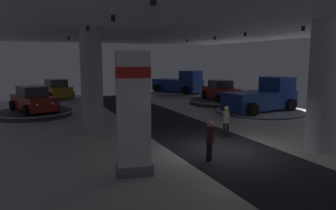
{
  "coord_description": "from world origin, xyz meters",
  "views": [
    {
      "loc": [
        -7.49,
        -11.34,
        3.94
      ],
      "look_at": [
        -0.71,
        4.5,
        1.4
      ],
      "focal_mm": 33.94,
      "sensor_mm": 36.0,
      "label": 1
    }
  ],
  "objects_px": {
    "column_left": "(92,81)",
    "brand_sign_pylon": "(133,112)",
    "pickup_truck_mid_right": "(263,97)",
    "display_platform_far_right": "(221,102)",
    "display_platform_far_left": "(34,113)",
    "pickup_truck_deep_right": "(180,83)",
    "column_right": "(324,87)",
    "display_platform_deep_left": "(56,99)",
    "display_car_deep_left": "(56,89)",
    "display_car_far_right": "(221,91)",
    "display_platform_deep_right": "(177,94)",
    "display_platform_mid_right": "(259,113)",
    "visitor_walking_near": "(209,138)",
    "visitor_walking_far": "(226,120)",
    "display_car_far_left": "(33,100)"
  },
  "relations": [
    {
      "from": "display_platform_far_right",
      "to": "display_car_far_right",
      "type": "xyz_separation_m",
      "value": [
        0.0,
        0.03,
        0.93
      ]
    },
    {
      "from": "display_platform_deep_right",
      "to": "pickup_truck_deep_right",
      "type": "bearing_deg",
      "value": -61.09
    },
    {
      "from": "display_car_far_left",
      "to": "visitor_walking_far",
      "type": "relative_size",
      "value": 2.86
    },
    {
      "from": "column_left",
      "to": "pickup_truck_mid_right",
      "type": "distance_m",
      "value": 11.96
    },
    {
      "from": "display_car_far_right",
      "to": "display_platform_mid_right",
      "type": "bearing_deg",
      "value": -96.1
    },
    {
      "from": "visitor_walking_far",
      "to": "display_platform_deep_left",
      "type": "bearing_deg",
      "value": 110.91
    },
    {
      "from": "pickup_truck_deep_right",
      "to": "column_right",
      "type": "bearing_deg",
      "value": -98.53
    },
    {
      "from": "display_car_far_left",
      "to": "visitor_walking_near",
      "type": "bearing_deg",
      "value": -65.34
    },
    {
      "from": "display_platform_far_right",
      "to": "pickup_truck_deep_right",
      "type": "bearing_deg",
      "value": 95.89
    },
    {
      "from": "display_platform_mid_right",
      "to": "column_left",
      "type": "bearing_deg",
      "value": -176.94
    },
    {
      "from": "brand_sign_pylon",
      "to": "visitor_walking_far",
      "type": "relative_size",
      "value": 2.63
    },
    {
      "from": "pickup_truck_mid_right",
      "to": "brand_sign_pylon",
      "type": "bearing_deg",
      "value": -147.18
    },
    {
      "from": "display_platform_deep_left",
      "to": "display_car_far_right",
      "type": "bearing_deg",
      "value": -29.97
    },
    {
      "from": "display_platform_far_right",
      "to": "display_platform_far_left",
      "type": "relative_size",
      "value": 1.07
    },
    {
      "from": "column_left",
      "to": "column_right",
      "type": "bearing_deg",
      "value": -41.13
    },
    {
      "from": "display_platform_far_left",
      "to": "visitor_walking_near",
      "type": "height_order",
      "value": "visitor_walking_near"
    },
    {
      "from": "pickup_truck_deep_right",
      "to": "visitor_walking_far",
      "type": "height_order",
      "value": "pickup_truck_deep_right"
    },
    {
      "from": "pickup_truck_deep_right",
      "to": "visitor_walking_far",
      "type": "xyz_separation_m",
      "value": [
        -5.54,
        -17.11,
        -0.4
      ]
    },
    {
      "from": "display_platform_mid_right",
      "to": "visitor_walking_far",
      "type": "bearing_deg",
      "value": -142.14
    },
    {
      "from": "display_platform_far_left",
      "to": "display_platform_deep_right",
      "type": "bearing_deg",
      "value": 26.08
    },
    {
      "from": "pickup_truck_deep_right",
      "to": "display_car_deep_left",
      "type": "height_order",
      "value": "pickup_truck_deep_right"
    },
    {
      "from": "pickup_truck_mid_right",
      "to": "display_platform_far_left",
      "type": "distance_m",
      "value": 15.95
    },
    {
      "from": "brand_sign_pylon",
      "to": "display_car_far_right",
      "type": "bearing_deg",
      "value": 48.21
    },
    {
      "from": "visitor_walking_far",
      "to": "brand_sign_pylon",
      "type": "bearing_deg",
      "value": -151.45
    },
    {
      "from": "display_platform_deep_right",
      "to": "display_platform_deep_left",
      "type": "height_order",
      "value": "display_platform_deep_right"
    },
    {
      "from": "display_platform_far_left",
      "to": "display_car_far_right",
      "type": "bearing_deg",
      "value": -0.58
    },
    {
      "from": "display_platform_deep_left",
      "to": "display_car_far_left",
      "type": "height_order",
      "value": "display_car_far_left"
    },
    {
      "from": "pickup_truck_mid_right",
      "to": "display_platform_far_right",
      "type": "xyz_separation_m",
      "value": [
        0.31,
        5.86,
        -1.06
      ]
    },
    {
      "from": "pickup_truck_mid_right",
      "to": "display_platform_deep_left",
      "type": "bearing_deg",
      "value": 133.52
    },
    {
      "from": "display_platform_deep_right",
      "to": "pickup_truck_deep_right",
      "type": "xyz_separation_m",
      "value": [
        0.16,
        -0.28,
        1.1
      ]
    },
    {
      "from": "display_car_deep_left",
      "to": "pickup_truck_mid_right",
      "type": "height_order",
      "value": "pickup_truck_mid_right"
    },
    {
      "from": "display_platform_far_left",
      "to": "visitor_walking_far",
      "type": "distance_m",
      "value": 13.67
    },
    {
      "from": "column_left",
      "to": "column_right",
      "type": "relative_size",
      "value": 1.0
    },
    {
      "from": "display_car_far_left",
      "to": "display_platform_deep_right",
      "type": "bearing_deg",
      "value": 25.97
    },
    {
      "from": "column_left",
      "to": "brand_sign_pylon",
      "type": "xyz_separation_m",
      "value": [
        0.16,
        -6.88,
        -0.59
      ]
    },
    {
      "from": "pickup_truck_deep_right",
      "to": "display_platform_deep_left",
      "type": "bearing_deg",
      "value": 176.66
    },
    {
      "from": "display_platform_mid_right",
      "to": "visitor_walking_far",
      "type": "distance_m",
      "value": 7.15
    },
    {
      "from": "display_platform_deep_left",
      "to": "display_car_far_left",
      "type": "relative_size",
      "value": 1.1
    },
    {
      "from": "display_platform_mid_right",
      "to": "visitor_walking_near",
      "type": "distance_m",
      "value": 11.03
    },
    {
      "from": "column_left",
      "to": "visitor_walking_far",
      "type": "distance_m",
      "value": 7.24
    },
    {
      "from": "display_platform_deep_right",
      "to": "pickup_truck_mid_right",
      "type": "height_order",
      "value": "pickup_truck_mid_right"
    },
    {
      "from": "brand_sign_pylon",
      "to": "display_platform_deep_left",
      "type": "relative_size",
      "value": 0.84
    },
    {
      "from": "display_car_deep_left",
      "to": "visitor_walking_near",
      "type": "distance_m",
      "value": 21.09
    },
    {
      "from": "column_right",
      "to": "display_platform_deep_right",
      "type": "bearing_deg",
      "value": 82.0
    },
    {
      "from": "brand_sign_pylon",
      "to": "display_platform_mid_right",
      "type": "bearing_deg",
      "value": 33.4
    },
    {
      "from": "column_right",
      "to": "pickup_truck_mid_right",
      "type": "height_order",
      "value": "column_right"
    },
    {
      "from": "display_platform_far_right",
      "to": "display_car_far_right",
      "type": "bearing_deg",
      "value": 83.24
    },
    {
      "from": "display_car_far_left",
      "to": "display_platform_far_right",
      "type": "bearing_deg",
      "value": -0.8
    },
    {
      "from": "pickup_truck_mid_right",
      "to": "visitor_walking_far",
      "type": "xyz_separation_m",
      "value": [
        -5.93,
        -4.41,
        -0.35
      ]
    },
    {
      "from": "column_right",
      "to": "display_platform_mid_right",
      "type": "distance_m",
      "value": 8.9
    }
  ]
}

